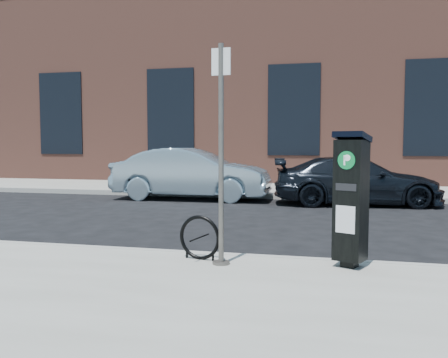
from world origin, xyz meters
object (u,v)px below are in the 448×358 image
(parking_kiosk, at_px, (351,198))
(bike_rack, at_px, (200,238))
(car_dark, at_px, (357,181))
(sign_pole, at_px, (221,156))
(car_silver, at_px, (192,174))

(parking_kiosk, height_order, bike_rack, parking_kiosk)
(bike_rack, height_order, car_dark, car_dark)
(car_dark, bearing_deg, sign_pole, 158.15)
(sign_pole, bearing_deg, bike_rack, 157.60)
(car_silver, bearing_deg, bike_rack, -163.65)
(parking_kiosk, bearing_deg, bike_rack, -153.38)
(sign_pole, xyz_separation_m, bike_rack, (-0.34, 0.17, -1.10))
(car_silver, bearing_deg, sign_pole, -161.82)
(sign_pole, relative_size, bike_rack, 4.65)
(bike_rack, relative_size, car_dark, 0.13)
(sign_pole, height_order, bike_rack, sign_pole)
(sign_pole, xyz_separation_m, car_silver, (-2.84, 7.99, -0.76))
(parking_kiosk, bearing_deg, car_dark, 111.70)
(car_silver, xyz_separation_m, car_dark, (4.87, -0.18, -0.12))
(car_silver, height_order, car_dark, car_silver)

